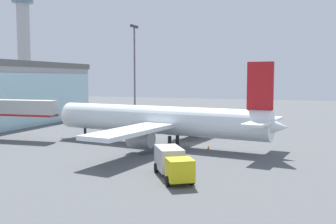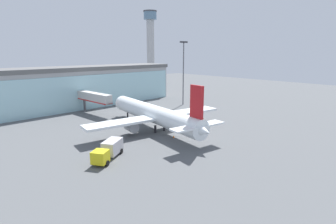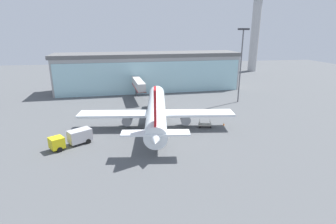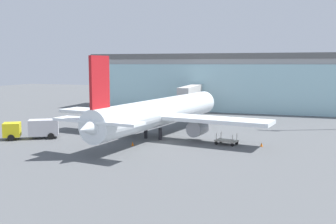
{
  "view_description": "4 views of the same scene",
  "coord_description": "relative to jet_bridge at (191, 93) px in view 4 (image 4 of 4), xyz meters",
  "views": [
    {
      "loc": [
        -52.02,
        -16.33,
        9.4
      ],
      "look_at": [
        -1.09,
        2.81,
        4.63
      ],
      "focal_mm": 42.0,
      "sensor_mm": 36.0,
      "label": 1
    },
    {
      "loc": [
        -37.81,
        -39.79,
        16.79
      ],
      "look_at": [
        1.21,
        2.55,
        3.76
      ],
      "focal_mm": 28.0,
      "sensor_mm": 36.0,
      "label": 2
    },
    {
      "loc": [
        -7.95,
        -49.32,
        19.82
      ],
      "look_at": [
        0.64,
        3.2,
        3.19
      ],
      "focal_mm": 28.0,
      "sensor_mm": 36.0,
      "label": 3
    },
    {
      "loc": [
        18.51,
        -48.16,
        10.45
      ],
      "look_at": [
        -0.07,
        2.3,
        3.8
      ],
      "focal_mm": 42.0,
      "sensor_mm": 36.0,
      "label": 4
    }
  ],
  "objects": [
    {
      "name": "catering_truck",
      "position": [
        -13.49,
        -30.95,
        -3.17
      ],
      "size": [
        7.3,
        5.86,
        2.65
      ],
      "rotation": [
        0.0,
        0.0,
        3.72
      ],
      "color": "yellow",
      "rests_on": "ground"
    },
    {
      "name": "baggage_cart",
      "position": [
        12.66,
        -25.63,
        -4.14
      ],
      "size": [
        3.08,
        2.16,
        1.5
      ],
      "rotation": [
        0.0,
        0.0,
        6.07
      ],
      "color": "#9E998C",
      "rests_on": "ground"
    },
    {
      "name": "safety_cone_nose",
      "position": [
        1.54,
        -30.5,
        -4.36
      ],
      "size": [
        0.36,
        0.36,
        0.55
      ],
      "primitive_type": "cone",
      "color": "orange",
      "rests_on": "ground"
    },
    {
      "name": "safety_cone_wingtip",
      "position": [
        17.08,
        -25.3,
        -4.36
      ],
      "size": [
        0.36,
        0.36,
        0.55
      ],
      "primitive_type": "cone",
      "color": "orange",
      "rests_on": "ground"
    },
    {
      "name": "airplane",
      "position": [
        2.51,
        -23.44,
        -1.15
      ],
      "size": [
        32.58,
        35.39,
        11.32
      ],
      "rotation": [
        0.0,
        0.0,
        1.44
      ],
      "color": "white",
      "rests_on": "ground"
    },
    {
      "name": "terminal_building",
      "position": [
        4.31,
        13.52,
        1.68
      ],
      "size": [
        62.54,
        15.52,
        12.63
      ],
      "rotation": [
        0.0,
        0.0,
        0.04
      ],
      "color": "#9F9F9F",
      "rests_on": "ground"
    },
    {
      "name": "jet_bridge",
      "position": [
        0.0,
        0.0,
        0.0
      ],
      "size": [
        3.44,
        14.37,
        6.02
      ],
      "rotation": [
        0.0,
        0.0,
        1.66
      ],
      "color": "beige",
      "rests_on": "ground"
    },
    {
      "name": "ground",
      "position": [
        4.31,
        -27.04,
        -4.64
      ],
      "size": [
        240.0,
        240.0,
        0.0
      ],
      "primitive_type": "plane",
      "color": "#545659"
    }
  ]
}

